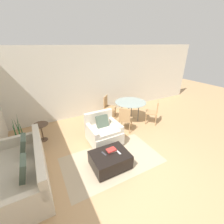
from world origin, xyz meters
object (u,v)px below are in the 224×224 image
at_px(dining_chair_near_right, 154,111).
at_px(side_table, 41,129).
at_px(book_stack, 111,150).
at_px(dining_chair_near_left, 125,118).
at_px(couch, 25,172).
at_px(ottoman, 110,160).
at_px(dining_table, 130,104).
at_px(dining_chair_far_left, 108,105).
at_px(tv_remote_secondary, 104,154).
at_px(tv_remote_primary, 119,152).
at_px(armchair, 103,132).
at_px(potted_plant, 21,141).

bearing_deg(dining_chair_near_right, side_table, 168.46).
height_order(book_stack, dining_chair_near_left, dining_chair_near_left).
relative_size(couch, dining_chair_near_left, 2.25).
distance_m(ottoman, dining_table, 2.66).
bearing_deg(dining_chair_far_left, dining_table, -45.00).
bearing_deg(tv_remote_secondary, dining_table, 42.02).
distance_m(couch, tv_remote_secondary, 1.73).
bearing_deg(tv_remote_primary, dining_chair_near_left, 51.54).
bearing_deg(dining_table, book_stack, -134.89).
distance_m(book_stack, tv_remote_primary, 0.18).
xyz_separation_m(ottoman, dining_chair_far_left, (1.21, 2.50, 0.30)).
height_order(tv_remote_secondary, dining_chair_near_right, dining_chair_near_right).
bearing_deg(dining_chair_near_right, dining_table, 135.00).
bearing_deg(ottoman, tv_remote_primary, -13.70).
xyz_separation_m(book_stack, dining_chair_near_right, (2.42, 1.14, 0.09)).
distance_m(side_table, dining_table, 3.21).
bearing_deg(ottoman, side_table, 123.97).
relative_size(couch, ottoman, 2.27).
bearing_deg(armchair, dining_chair_near_left, 12.98).
height_order(couch, armchair, same).
relative_size(book_stack, dining_chair_near_right, 0.26).
distance_m(couch, book_stack, 1.92).
bearing_deg(book_stack, side_table, 126.34).
bearing_deg(armchair, book_stack, -103.52).
bearing_deg(side_table, dining_chair_near_left, -17.08).
height_order(tv_remote_primary, side_table, side_table).
relative_size(side_table, dining_chair_near_right, 0.63).
xyz_separation_m(ottoman, potted_plant, (-1.92, 1.90, -0.02)).
height_order(tv_remote_primary, tv_remote_secondary, same).
relative_size(armchair, book_stack, 3.93).
distance_m(couch, dining_chair_near_right, 4.38).
bearing_deg(potted_plant, tv_remote_primary, -42.55).
xyz_separation_m(tv_remote_secondary, dining_chair_near_right, (2.62, 1.14, 0.12)).
height_order(ottoman, book_stack, book_stack).
distance_m(armchair, book_stack, 0.96).
bearing_deg(potted_plant, dining_chair_near_right, -8.95).
relative_size(potted_plant, dining_chair_far_left, 1.15).
distance_m(tv_remote_secondary, dining_chair_near_left, 1.76).
xyz_separation_m(armchair, tv_remote_primary, (-0.09, -1.05, 0.03)).
xyz_separation_m(armchair, side_table, (-1.64, 0.99, 0.04)).
bearing_deg(armchair, dining_chair_near_right, 5.46).
bearing_deg(dining_chair_far_left, ottoman, -115.81).
bearing_deg(dining_chair_near_right, tv_remote_secondary, -156.53).
height_order(book_stack, dining_chair_near_right, dining_chair_near_right).
height_order(book_stack, tv_remote_primary, book_stack).
xyz_separation_m(side_table, dining_chair_near_left, (2.55, -0.78, 0.12)).
distance_m(tv_remote_secondary, potted_plant, 2.57).
xyz_separation_m(book_stack, dining_chair_far_left, (1.13, 2.43, 0.09)).
relative_size(tv_remote_secondary, potted_plant, 0.17).
xyz_separation_m(potted_plant, dining_table, (3.77, -0.05, 0.49)).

